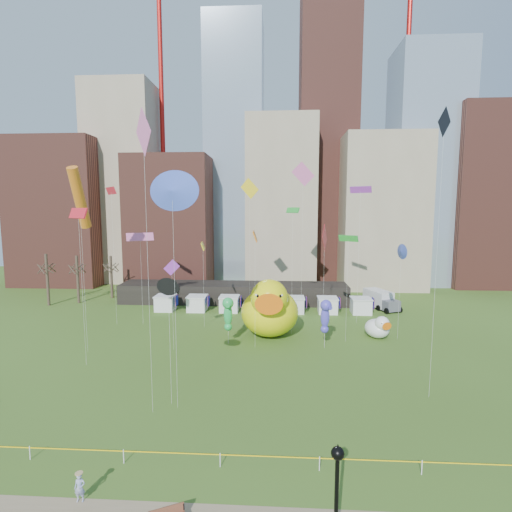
# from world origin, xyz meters

# --- Properties ---
(ground) EXTENTS (160.00, 160.00, 0.00)m
(ground) POSITION_xyz_m (0.00, 0.00, 0.00)
(ground) COLOR #3C5A1C
(ground) RESTS_ON ground
(skyline) EXTENTS (101.00, 23.00, 68.00)m
(skyline) POSITION_xyz_m (2.25, 61.06, 21.44)
(skyline) COLOR brown
(skyline) RESTS_ON ground
(crane_left) EXTENTS (23.00, 1.00, 76.00)m
(crane_left) POSITION_xyz_m (-21.11, 64.00, 46.90)
(crane_left) COLOR red
(crane_left) RESTS_ON ground
(crane_right) EXTENTS (23.00, 1.00, 76.00)m
(crane_right) POSITION_xyz_m (30.89, 64.00, 46.90)
(crane_right) COLOR red
(crane_right) RESTS_ON ground
(pavilion) EXTENTS (38.00, 6.00, 3.20)m
(pavilion) POSITION_xyz_m (-4.00, 42.00, 1.60)
(pavilion) COLOR black
(pavilion) RESTS_ON ground
(vendor_tents) EXTENTS (33.24, 2.80, 2.40)m
(vendor_tents) POSITION_xyz_m (1.02, 36.00, 1.11)
(vendor_tents) COLOR white
(vendor_tents) RESTS_ON ground
(bare_trees) EXTENTS (8.44, 6.44, 8.50)m
(bare_trees) POSITION_xyz_m (-30.17, 40.54, 4.01)
(bare_trees) COLOR #382B21
(bare_trees) RESTS_ON ground
(caution_tape) EXTENTS (50.00, 0.06, 0.90)m
(caution_tape) POSITION_xyz_m (0.00, 0.00, 0.68)
(caution_tape) COLOR white
(caution_tape) RESTS_ON ground
(big_duck) EXTENTS (7.12, 9.69, 7.52)m
(big_duck) POSITION_xyz_m (2.46, 24.57, 3.45)
(big_duck) COLOR #F1EC0C
(big_duck) RESTS_ON ground
(small_duck) EXTENTS (3.70, 4.17, 2.93)m
(small_duck) POSITION_xyz_m (15.67, 24.64, 1.34)
(small_duck) COLOR white
(small_duck) RESTS_ON ground
(seahorse_green) EXTENTS (1.45, 1.75, 5.59)m
(seahorse_green) POSITION_xyz_m (-2.27, 21.34, 3.97)
(seahorse_green) COLOR silver
(seahorse_green) RESTS_ON ground
(seahorse_purple) EXTENTS (1.70, 1.88, 5.60)m
(seahorse_purple) POSITION_xyz_m (8.77, 20.82, 4.01)
(seahorse_purple) COLOR silver
(seahorse_purple) RESTS_ON ground
(lamppost) EXTENTS (0.58, 0.58, 5.59)m
(lamppost) POSITION_xyz_m (6.05, -6.00, 3.42)
(lamppost) COLOR black
(lamppost) RESTS_ON footpath
(box_truck) EXTENTS (4.64, 6.97, 2.79)m
(box_truck) POSITION_xyz_m (19.73, 39.28, 1.43)
(box_truck) COLOR silver
(box_truck) RESTS_ON ground
(woman) EXTENTS (0.61, 0.44, 1.56)m
(woman) POSITION_xyz_m (-7.08, -3.20, 0.80)
(woman) COLOR white
(woman) RESTS_ON footpath
(kite_0) EXTENTS (2.91, 2.48, 15.75)m
(kite_0) POSITION_xyz_m (-15.85, 14.67, 15.17)
(kite_0) COLOR silver
(kite_0) RESTS_ON ground
(kite_1) EXTENTS (2.07, 2.84, 22.80)m
(kite_1) POSITION_xyz_m (-6.17, 6.04, 20.75)
(kite_1) COLOR silver
(kite_1) RESTS_ON ground
(kite_2) EXTENTS (1.36, 0.63, 10.33)m
(kite_2) POSITION_xyz_m (-5.08, 7.43, 9.61)
(kite_2) COLOR silver
(kite_2) RESTS_ON ground
(kite_3) EXTENTS (2.11, 1.72, 12.67)m
(kite_3) POSITION_xyz_m (11.52, 23.14, 12.21)
(kite_3) COLOR silver
(kite_3) RESTS_ON ground
(kite_4) EXTENTS (0.90, 3.16, 11.35)m
(kite_4) POSITION_xyz_m (-6.39, 28.08, 10.83)
(kite_4) COLOR silver
(kite_4) RESTS_ON ground
(kite_5) EXTENTS (2.93, 1.52, 18.48)m
(kite_5) POSITION_xyz_m (-4.41, 6.80, 16.96)
(kite_5) COLOR silver
(kite_5) RESTS_ON ground
(kite_6) EXTENTS (0.70, 3.78, 13.28)m
(kite_6) POSITION_xyz_m (0.90, 20.49, 12.67)
(kite_6) COLOR silver
(kite_6) RESTS_ON ground
(kite_7) EXTENTS (1.77, 0.22, 10.23)m
(kite_7) POSITION_xyz_m (-8.12, 19.23, 9.11)
(kite_7) COLOR silver
(kite_7) RESTS_ON ground
(kite_8) EXTENTS (1.00, 3.47, 13.84)m
(kite_8) POSITION_xyz_m (9.24, 26.78, 11.95)
(kite_8) COLOR silver
(kite_8) RESTS_ON ground
(kite_9) EXTENTS (3.28, 2.15, 12.54)m
(kite_9) POSITION_xyz_m (-14.84, 28.34, 11.97)
(kite_9) COLOR silver
(kite_9) RESTS_ON ground
(kite_10) EXTENTS (1.66, 1.72, 23.47)m
(kite_10) POSITION_xyz_m (16.13, 9.74, 21.56)
(kite_10) COLOR silver
(kite_10) RESTS_ON ground
(kite_11) EXTENTS (1.62, 1.88, 15.86)m
(kite_11) POSITION_xyz_m (5.19, 25.58, 15.35)
(kite_11) COLOR silver
(kite_11) RESTS_ON ground
(kite_12) EXTENTS (2.62, 1.34, 19.97)m
(kite_12) POSITION_xyz_m (-0.55, 32.17, 18.17)
(kite_12) COLOR silver
(kite_12) RESTS_ON ground
(kite_13) EXTENTS (0.43, 1.81, 11.55)m
(kite_13) POSITION_xyz_m (18.02, 24.57, 10.63)
(kite_13) COLOR silver
(kite_13) RESTS_ON ground
(kite_14) EXTENTS (1.50, 3.95, 20.07)m
(kite_14) POSITION_xyz_m (-17.54, 18.30, 16.79)
(kite_14) COLOR silver
(kite_14) RESTS_ON ground
(kite_15) EXTENTS (2.72, 1.78, 18.68)m
(kite_15) POSITION_xyz_m (14.37, 30.96, 18.10)
(kite_15) COLOR silver
(kite_15) RESTS_ON ground
(kite_16) EXTENTS (2.41, 2.68, 18.55)m
(kite_16) POSITION_xyz_m (-18.56, 28.47, 17.96)
(kite_16) COLOR silver
(kite_16) RESTS_ON ground
(kite_17) EXTENTS (3.27, 0.94, 22.21)m
(kite_17) POSITION_xyz_m (6.85, 33.04, 20.21)
(kite_17) COLOR silver
(kite_17) RESTS_ON ground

